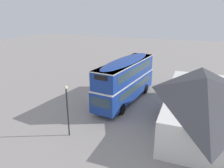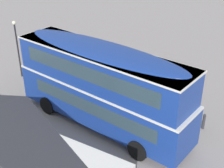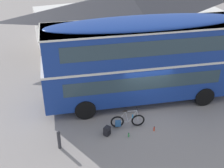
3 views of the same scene
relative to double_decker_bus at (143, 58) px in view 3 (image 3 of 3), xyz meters
The scene contains 8 objects.
ground_plane 2.97m from the double_decker_bus, 94.90° to the right, with size 120.00×120.00×0.00m, color gray.
double_decker_bus is the anchor object (origin of this frame).
touring_bicycle 3.53m from the double_decker_bus, 125.42° to the right, with size 1.73×0.48×1.02m.
backpack_on_ground 4.38m from the double_decker_bus, 136.43° to the right, with size 0.40×0.40×0.51m.
water_bottle_red_squeeze 3.84m from the double_decker_bus, 96.65° to the right, with size 0.08×0.08×0.26m.
water_bottle_green_metal 4.25m from the double_decker_bus, 119.75° to the right, with size 0.07×0.07×0.24m.
pub_building 8.30m from the double_decker_bus, 77.60° to the left, with size 14.40×7.46×4.22m.
kerb_bollard 6.16m from the double_decker_bus, 150.43° to the right, with size 0.16×0.16×0.97m.
Camera 3 is at (-5.47, -12.53, 9.75)m, focal length 49.14 mm.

